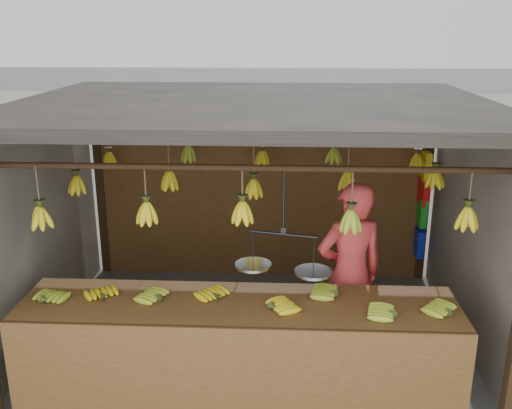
{
  "coord_description": "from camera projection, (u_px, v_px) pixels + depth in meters",
  "views": [
    {
      "loc": [
        0.28,
        -5.24,
        3.03
      ],
      "look_at": [
        0.0,
        0.3,
        1.3
      ],
      "focal_mm": 40.0,
      "sensor_mm": 36.0,
      "label": 1
    }
  ],
  "objects": [
    {
      "name": "ground",
      "position": [
        255.0,
        333.0,
        5.91
      ],
      "size": [
        80.0,
        80.0,
        0.0
      ],
      "primitive_type": "plane",
      "color": "#5B5B57"
    },
    {
      "name": "stall",
      "position": [
        256.0,
        139.0,
        5.64
      ],
      "size": [
        4.3,
        3.3,
        2.4
      ],
      "color": "black",
      "rests_on": "ground"
    },
    {
      "name": "counter",
      "position": [
        238.0,
        332.0,
        4.53
      ],
      "size": [
        3.57,
        0.81,
        0.96
      ],
      "color": "brown",
      "rests_on": "ground"
    },
    {
      "name": "hanging_bananas",
      "position": [
        255.0,
        182.0,
        5.43
      ],
      "size": [
        3.62,
        2.22,
        0.38
      ],
      "color": "gold",
      "rests_on": "ground"
    },
    {
      "name": "balance_scale",
      "position": [
        283.0,
        264.0,
        4.58
      ],
      "size": [
        0.78,
        0.41,
        0.85
      ],
      "color": "black",
      "rests_on": "ground"
    },
    {
      "name": "vendor",
      "position": [
        350.0,
        275.0,
        5.19
      ],
      "size": [
        0.73,
        0.59,
        1.75
      ],
      "primitive_type": "imported",
      "rotation": [
        0.0,
        0.0,
        3.44
      ],
      "color": "#BF3333",
      "rests_on": "ground"
    },
    {
      "name": "bag_bundles",
      "position": [
        423.0,
        203.0,
        6.8
      ],
      "size": [
        0.08,
        0.26,
        1.3
      ],
      "color": "yellow",
      "rests_on": "ground"
    }
  ]
}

